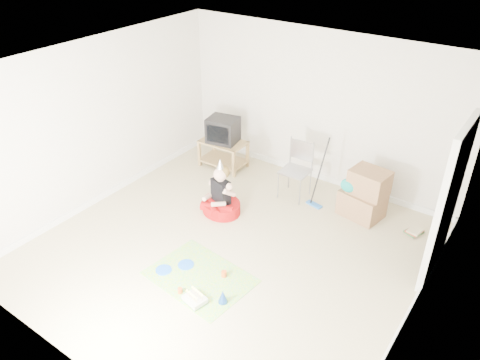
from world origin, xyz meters
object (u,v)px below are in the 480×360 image
Objects in this scene: seated_woman at (221,201)px; folding_chair at (295,171)px; cardboard_boxes at (364,194)px; birthday_cake at (195,300)px; tv_stand at (223,152)px; crt_tv at (223,130)px.

folding_chair is at bearing 56.41° from seated_woman.
birthday_cake is (-0.93, -2.94, -0.35)m from cardboard_boxes.
cardboard_boxes is at bearing 6.34° from folding_chair.
seated_woman is at bearing -123.59° from folding_chair.
tv_stand is 0.89× the size of seated_woman.
folding_chair reaches higher than tv_stand.
seated_woman is (0.87, -1.21, -0.53)m from crt_tv.
crt_tv is at bearing 125.54° from seated_woman.
tv_stand is 1.49m from seated_woman.
cardboard_boxes is at bearing -0.38° from tv_stand.
folding_chair is (1.58, -0.14, -0.26)m from crt_tv.
tv_stand is 1.59m from folding_chair.
folding_chair is 1.03× the size of seated_woman.
birthday_cake is at bearing -62.20° from seated_woman.
crt_tv is (0.00, 0.00, 0.44)m from tv_stand.
cardboard_boxes is (1.14, 0.13, -0.09)m from folding_chair.
folding_chair is 1.16m from cardboard_boxes.
cardboard_boxes reaches higher than tv_stand.
birthday_cake is (0.92, -1.75, -0.17)m from seated_woman.
cardboard_boxes is (2.72, -0.02, -0.35)m from crt_tv.
tv_stand is at bearing 125.54° from seated_woman.
cardboard_boxes is 0.84× the size of seated_woman.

